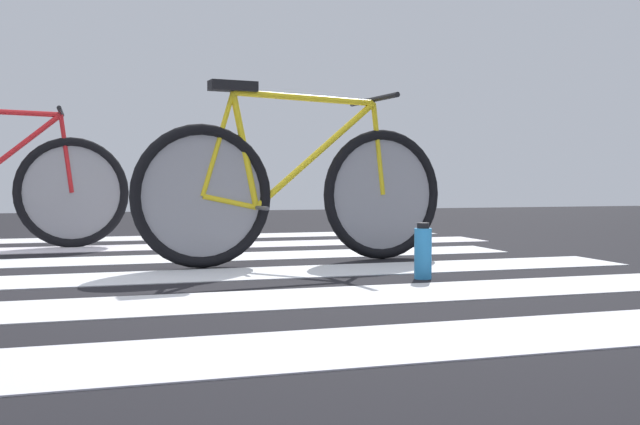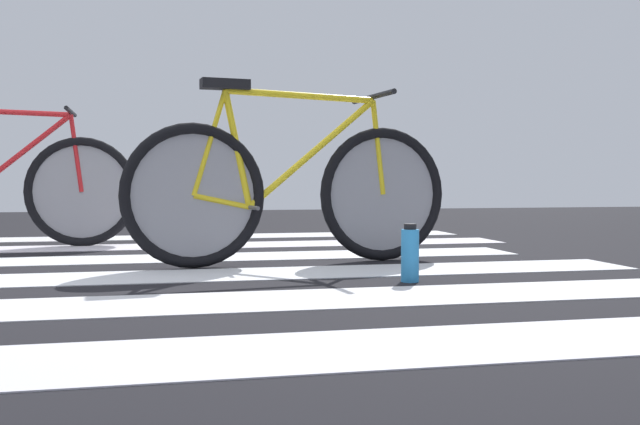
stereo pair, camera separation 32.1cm
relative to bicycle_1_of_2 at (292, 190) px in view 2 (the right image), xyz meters
name	(u,v)px [view 2 (the right image)]	position (x,y,z in m)	size (l,w,h in m)	color
ground	(66,277)	(-1.09, -0.19, -0.40)	(18.00, 14.00, 0.02)	black
crosswalk_markings	(78,269)	(-1.06, 0.02, -0.38)	(5.49, 4.23, 0.00)	silver
bicycle_1_of_2	(292,190)	(0.00, 0.00, 0.00)	(1.73, 0.52, 0.93)	black
water_bottle	(410,254)	(0.38, -0.74, -0.27)	(0.08, 0.08, 0.25)	#3092DB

